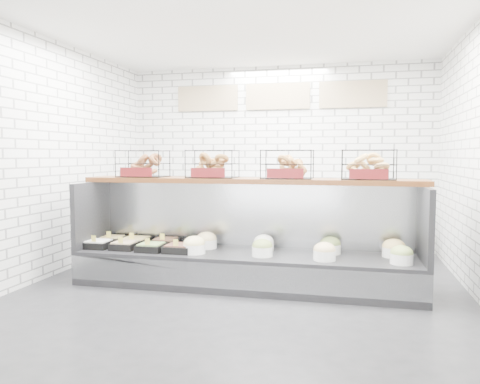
# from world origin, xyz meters

# --- Properties ---
(ground) EXTENTS (5.50, 5.50, 0.00)m
(ground) POSITION_xyz_m (0.00, 0.00, 0.00)
(ground) COLOR black
(ground) RESTS_ON ground
(room_shell) EXTENTS (5.02, 5.51, 3.01)m
(room_shell) POSITION_xyz_m (0.00, 0.60, 2.06)
(room_shell) COLOR silver
(room_shell) RESTS_ON ground
(display_case) EXTENTS (4.00, 0.90, 1.20)m
(display_case) POSITION_xyz_m (-0.01, 0.34, 0.33)
(display_case) COLOR black
(display_case) RESTS_ON ground
(bagel_shelf) EXTENTS (4.10, 0.50, 0.40)m
(bagel_shelf) POSITION_xyz_m (0.00, 0.52, 1.38)
(bagel_shelf) COLOR #44210E
(bagel_shelf) RESTS_ON display_case
(prep_counter) EXTENTS (4.00, 0.60, 1.20)m
(prep_counter) POSITION_xyz_m (-0.00, 2.43, 0.47)
(prep_counter) COLOR #93969B
(prep_counter) RESTS_ON ground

